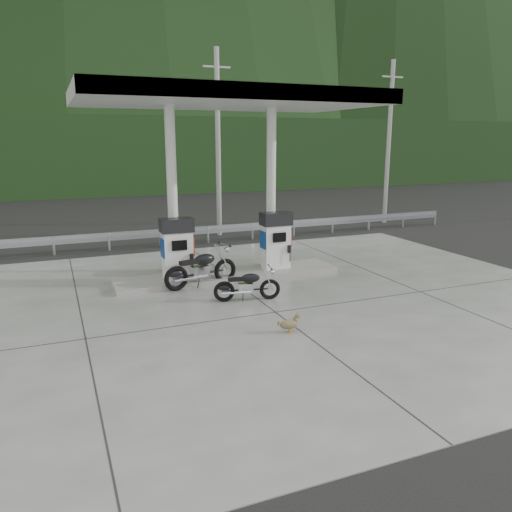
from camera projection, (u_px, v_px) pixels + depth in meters
name	position (u px, v px, depth m)	size (l,w,h in m)	color
ground	(260.00, 301.00, 13.32)	(160.00, 160.00, 0.00)	black
forecourt_apron	(260.00, 301.00, 13.32)	(18.00, 14.00, 0.02)	slate
pump_island	(229.00, 275.00, 15.55)	(7.00, 1.40, 0.15)	gray
gas_pump_left	(177.00, 249.00, 14.74)	(0.95, 0.55, 1.80)	white
gas_pump_right	(276.00, 240.00, 15.92)	(0.95, 0.55, 1.80)	white
canopy_column_left	(172.00, 193.00, 14.73)	(0.30, 0.30, 5.00)	white
canopy_column_right	(271.00, 189.00, 15.92)	(0.30, 0.30, 5.00)	white
canopy_roof	(227.00, 98.00, 14.35)	(8.50, 5.00, 0.40)	silver
guardrail	(184.00, 228.00, 20.37)	(26.00, 0.16, 1.42)	#96989D
road	(166.00, 231.00, 23.68)	(60.00, 7.00, 0.01)	black
utility_pole_b	(218.00, 145.00, 21.71)	(0.22, 0.22, 8.00)	gray
utility_pole_c	(389.00, 144.00, 25.04)	(0.22, 0.22, 8.00)	gray
tree_band	(114.00, 155.00, 39.66)	(80.00, 6.00, 6.00)	black
forested_hills	(88.00, 172.00, 67.37)	(100.00, 40.00, 140.00)	black
motorcycle_left	(247.00, 286.00, 13.26)	(1.68, 0.53, 0.79)	black
motorcycle_right	(201.00, 269.00, 14.52)	(2.18, 0.69, 1.03)	black
duck	(289.00, 325.00, 11.07)	(0.51, 0.14, 0.37)	brown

